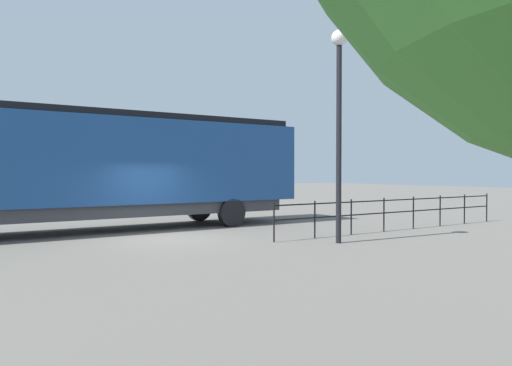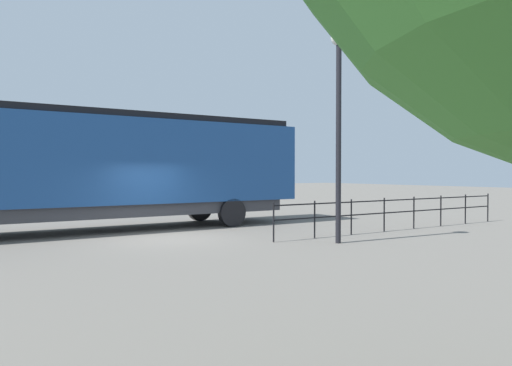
{
  "view_description": "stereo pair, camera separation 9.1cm",
  "coord_description": "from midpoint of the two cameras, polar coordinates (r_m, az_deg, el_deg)",
  "views": [
    {
      "loc": [
        14.47,
        -6.26,
        2.12
      ],
      "look_at": [
        0.49,
        3.09,
        1.75
      ],
      "focal_mm": 34.38,
      "sensor_mm": 36.0,
      "label": 1
    },
    {
      "loc": [
        14.52,
        -6.18,
        2.12
      ],
      "look_at": [
        0.49,
        3.09,
        1.75
      ],
      "focal_mm": 34.38,
      "sensor_mm": 36.0,
      "label": 2
    }
  ],
  "objects": [
    {
      "name": "ground_plane",
      "position": [
        15.91,
        -10.2,
        -6.4
      ],
      "size": [
        120.0,
        120.0,
        0.0
      ],
      "primitive_type": "plane",
      "color": "#666059"
    },
    {
      "name": "locomotive",
      "position": [
        18.42,
        -17.69,
        2.01
      ],
      "size": [
        3.07,
        16.53,
        4.25
      ],
      "color": "navy",
      "rests_on": "ground_plane"
    },
    {
      "name": "platform_fence",
      "position": [
        18.69,
        16.48,
        -2.92
      ],
      "size": [
        0.05,
        11.36,
        1.2
      ],
      "color": "black",
      "rests_on": "ground_plane"
    },
    {
      "name": "lamp_post",
      "position": [
        14.93,
        9.77,
        9.51
      ],
      "size": [
        0.47,
        0.47,
        6.33
      ],
      "color": "black",
      "rests_on": "ground_plane"
    }
  ]
}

